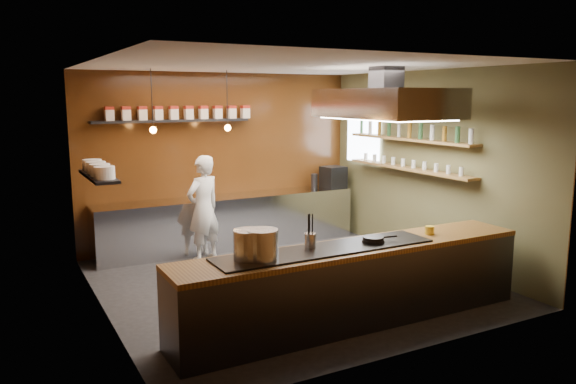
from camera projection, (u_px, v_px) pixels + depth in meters
floor at (289, 283)px, 7.92m from camera, size 5.00×5.00×0.00m
back_wall at (222, 160)px, 9.84m from camera, size 5.00×0.00×5.00m
left_wall at (100, 192)px, 6.50m from camera, size 0.00×5.00×5.00m
right_wall at (429, 167)px, 8.83m from camera, size 0.00×5.00×5.00m
ceiling at (289, 65)px, 7.41m from camera, size 5.00×5.00×0.00m
window_pane at (363, 135)px, 10.22m from camera, size 0.00×1.00×1.00m
prep_counter at (230, 222)px, 9.73m from camera, size 4.60×0.65×0.90m
pass_counter at (355, 284)px, 6.45m from camera, size 4.40×0.72×0.94m
tin_shelf at (173, 121)px, 9.18m from camera, size 2.60×0.26×0.04m
plate_shelf at (98, 176)px, 7.44m from camera, size 0.30×1.40×0.04m
bottle_shelf_upper at (409, 139)px, 8.95m from camera, size 0.26×2.80×0.04m
bottle_shelf_lower at (408, 168)px, 9.03m from camera, size 0.26×2.80×0.04m
extractor_hood at (386, 103)px, 7.76m from camera, size 1.20×2.00×0.72m
pendant_left at (153, 126)px, 8.38m from camera, size 0.10×0.10×0.95m
pendant_right at (228, 125)px, 8.94m from camera, size 0.10×0.10×0.95m
storage_tins at (181, 113)px, 9.23m from camera, size 2.43×0.13×0.22m
plate_stacks at (98, 169)px, 7.42m from camera, size 0.26×1.16×0.16m
bottles at (410, 130)px, 8.92m from camera, size 0.06×2.66×0.24m
wine_glasses at (408, 163)px, 9.01m from camera, size 0.07×2.37×0.13m
stockpot_large at (262, 245)px, 5.73m from camera, size 0.42×0.42×0.32m
stockpot_small at (249, 245)px, 5.74m from camera, size 0.43×0.43×0.31m
utensil_crock at (310, 241)px, 6.18m from camera, size 0.15×0.15×0.17m
frying_pan at (374, 239)px, 6.45m from camera, size 0.43×0.26×0.07m
butter_jar at (430, 230)px, 6.90m from camera, size 0.12×0.12×0.10m
espresso_machine at (333, 177)px, 10.57m from camera, size 0.43×0.41×0.39m
chef at (203, 208)px, 8.88m from camera, size 0.72×0.60×1.69m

